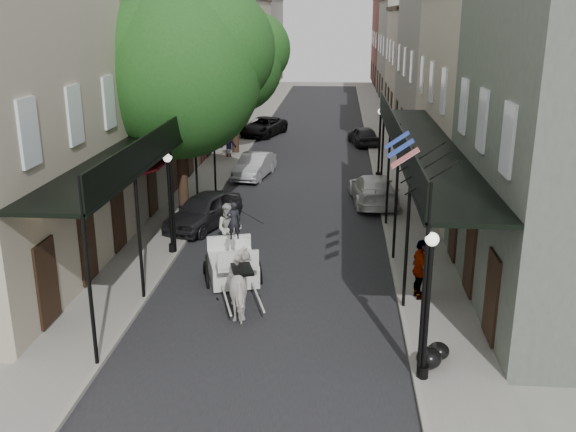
% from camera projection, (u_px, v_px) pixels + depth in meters
% --- Properties ---
extents(ground, '(140.00, 140.00, 0.00)m').
position_uv_depth(ground, '(264.00, 336.00, 17.79)').
color(ground, gray).
rests_on(ground, ground).
extents(road, '(8.00, 90.00, 0.01)m').
position_uv_depth(road, '(304.00, 170.00, 36.80)').
color(road, black).
rests_on(road, ground).
extents(sidewalk_left, '(2.20, 90.00, 0.12)m').
position_uv_depth(sidewalk_left, '(218.00, 167.00, 37.16)').
color(sidewalk_left, gray).
rests_on(sidewalk_left, ground).
extents(sidewalk_right, '(2.20, 90.00, 0.12)m').
position_uv_depth(sidewalk_right, '(392.00, 170.00, 36.40)').
color(sidewalk_right, gray).
rests_on(sidewalk_right, ground).
extents(building_row_left, '(5.00, 80.00, 10.50)m').
position_uv_depth(building_row_left, '(192.00, 63.00, 45.39)').
color(building_row_left, '#A29681').
rests_on(building_row_left, ground).
extents(building_row_right, '(5.00, 80.00, 10.50)m').
position_uv_depth(building_row_right, '(438.00, 64.00, 44.07)').
color(building_row_right, gray).
rests_on(building_row_right, ground).
extents(gallery_left, '(2.20, 18.05, 4.88)m').
position_uv_depth(gallery_left, '(155.00, 141.00, 23.57)').
color(gallery_left, black).
rests_on(gallery_left, sidewalk_left).
extents(gallery_right, '(2.20, 18.05, 4.88)m').
position_uv_depth(gallery_right, '(419.00, 146.00, 22.84)').
color(gallery_right, black).
rests_on(gallery_right, sidewalk_right).
extents(tree_near, '(7.31, 6.80, 9.63)m').
position_uv_depth(tree_near, '(188.00, 67.00, 25.83)').
color(tree_near, '#382619').
rests_on(tree_near, sidewalk_left).
extents(tree_far, '(6.45, 6.00, 8.61)m').
position_uv_depth(tree_far, '(240.00, 60.00, 39.34)').
color(tree_far, '#382619').
rests_on(tree_far, sidewalk_left).
extents(lamppost_right_near, '(0.32, 0.32, 3.71)m').
position_uv_depth(lamppost_right_near, '(427.00, 305.00, 14.96)').
color(lamppost_right_near, black).
rests_on(lamppost_right_near, sidewalk_right).
extents(lamppost_left, '(0.32, 0.32, 3.71)m').
position_uv_depth(lamppost_left, '(170.00, 202.00, 23.19)').
color(lamppost_left, black).
rests_on(lamppost_left, sidewalk_left).
extents(lamppost_right_far, '(0.32, 0.32, 3.71)m').
position_uv_depth(lamppost_right_far, '(380.00, 142.00, 33.97)').
color(lamppost_right_far, black).
rests_on(lamppost_right_far, sidewalk_right).
extents(horse, '(1.52, 2.28, 1.77)m').
position_uv_depth(horse, '(243.00, 285.00, 18.93)').
color(horse, silver).
rests_on(horse, ground).
extents(carriage, '(2.29, 2.91, 2.95)m').
position_uv_depth(carriage, '(231.00, 245.00, 21.42)').
color(carriage, black).
rests_on(carriage, ground).
extents(pedestrian_walking, '(0.97, 0.77, 1.95)m').
position_uv_depth(pedestrian_walking, '(229.00, 229.00, 23.56)').
color(pedestrian_walking, '#B6B8AD').
rests_on(pedestrian_walking, ground).
extents(pedestrian_sidewalk_left, '(1.00, 0.58, 1.54)m').
position_uv_depth(pedestrian_sidewalk_left, '(229.00, 144.00, 39.37)').
color(pedestrian_sidewalk_left, gray).
rests_on(pedestrian_sidewalk_left, sidewalk_left).
extents(pedestrian_sidewalk_right, '(0.67, 1.18, 1.90)m').
position_uv_depth(pedestrian_sidewalk_right, '(420.00, 269.00, 19.60)').
color(pedestrian_sidewalk_right, gray).
rests_on(pedestrian_sidewalk_right, sidewalk_right).
extents(car_left_near, '(3.09, 4.60, 1.46)m').
position_uv_depth(car_left_near, '(204.00, 211.00, 26.65)').
color(car_left_near, black).
rests_on(car_left_near, ground).
extents(car_left_mid, '(2.07, 4.20, 1.32)m').
position_uv_depth(car_left_mid, '(254.00, 166.00, 34.80)').
color(car_left_mid, '#AAAAB0').
rests_on(car_left_mid, ground).
extents(car_left_far, '(3.54, 5.25, 1.34)m').
position_uv_depth(car_left_far, '(263.00, 127.00, 46.91)').
color(car_left_far, black).
rests_on(car_left_far, ground).
extents(car_right_near, '(2.38, 4.94, 1.39)m').
position_uv_depth(car_right_near, '(373.00, 189.00, 29.99)').
color(car_right_near, silver).
rests_on(car_right_near, ground).
extents(car_right_far, '(2.25, 4.03, 1.30)m').
position_uv_depth(car_right_far, '(363.00, 136.00, 43.53)').
color(car_right_far, black).
rests_on(car_right_far, ground).
extents(trash_bags, '(0.89, 1.04, 0.53)m').
position_uv_depth(trash_bags, '(433.00, 355.00, 16.04)').
color(trash_bags, black).
rests_on(trash_bags, sidewalk_right).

